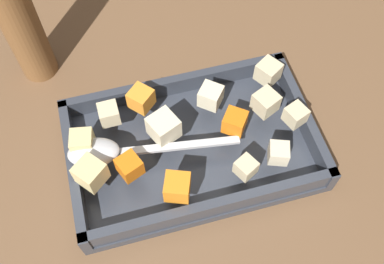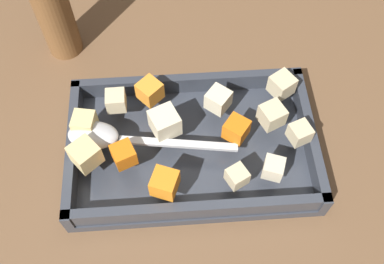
% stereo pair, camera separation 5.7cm
% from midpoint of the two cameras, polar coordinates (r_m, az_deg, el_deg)
% --- Properties ---
extents(ground_plane, '(4.00, 4.00, 0.00)m').
position_cam_midpoint_polar(ground_plane, '(0.61, -3.22, -3.09)').
color(ground_plane, brown).
extents(baking_dish, '(0.33, 0.20, 0.04)m').
position_cam_midpoint_polar(baking_dish, '(0.60, -2.68, -2.19)').
color(baking_dish, '#333842').
rests_on(baking_dish, ground_plane).
extents(carrot_chunk_under_handle, '(0.04, 0.04, 0.03)m').
position_cam_midpoint_polar(carrot_chunk_under_handle, '(0.53, -4.99, -7.35)').
color(carrot_chunk_under_handle, orange).
rests_on(carrot_chunk_under_handle, baking_dish).
extents(carrot_chunk_near_right, '(0.04, 0.04, 0.03)m').
position_cam_midpoint_polar(carrot_chunk_near_right, '(0.57, 2.83, 0.74)').
color(carrot_chunk_near_right, orange).
rests_on(carrot_chunk_near_right, baking_dish).
extents(carrot_chunk_mid_left, '(0.03, 0.03, 0.03)m').
position_cam_midpoint_polar(carrot_chunk_mid_left, '(0.55, -10.99, -4.62)').
color(carrot_chunk_mid_left, orange).
rests_on(carrot_chunk_mid_left, baking_dish).
extents(carrot_chunk_rim_edge, '(0.04, 0.04, 0.03)m').
position_cam_midpoint_polar(carrot_chunk_rim_edge, '(0.60, -9.28, 4.04)').
color(carrot_chunk_rim_edge, orange).
rests_on(carrot_chunk_rim_edge, baking_dish).
extents(potato_chunk_corner_ne, '(0.03, 0.03, 0.03)m').
position_cam_midpoint_polar(potato_chunk_corner_ne, '(0.58, -16.67, -1.50)').
color(potato_chunk_corner_ne, '#E0CC89').
rests_on(potato_chunk_corner_ne, baking_dish).
extents(potato_chunk_near_left, '(0.04, 0.04, 0.03)m').
position_cam_midpoint_polar(potato_chunk_near_left, '(0.56, -6.54, 0.35)').
color(potato_chunk_near_left, beige).
rests_on(potato_chunk_near_left, baking_dish).
extents(potato_chunk_front_center, '(0.03, 0.03, 0.03)m').
position_cam_midpoint_polar(potato_chunk_front_center, '(0.59, -13.34, 2.07)').
color(potato_chunk_front_center, beige).
rests_on(potato_chunk_front_center, baking_dish).
extents(potato_chunk_center, '(0.04, 0.04, 0.03)m').
position_cam_midpoint_polar(potato_chunk_center, '(0.62, 7.22, 7.50)').
color(potato_chunk_center, beige).
rests_on(potato_chunk_center, baking_dish).
extents(potato_chunk_back_center, '(0.04, 0.04, 0.03)m').
position_cam_midpoint_polar(potato_chunk_back_center, '(0.55, -15.80, -5.38)').
color(potato_chunk_back_center, '#E0CC89').
rests_on(potato_chunk_back_center, baking_dish).
extents(potato_chunk_heap_top, '(0.03, 0.03, 0.02)m').
position_cam_midpoint_polar(potato_chunk_heap_top, '(0.54, 3.99, -4.84)').
color(potato_chunk_heap_top, beige).
rests_on(potato_chunk_heap_top, baking_dish).
extents(potato_chunk_near_spoon, '(0.03, 0.03, 0.02)m').
position_cam_midpoint_polar(potato_chunk_near_spoon, '(0.59, 10.53, 1.93)').
color(potato_chunk_near_spoon, beige).
rests_on(potato_chunk_near_spoon, baking_dish).
extents(potato_chunk_far_left, '(0.04, 0.04, 0.03)m').
position_cam_midpoint_polar(potato_chunk_far_left, '(0.59, 6.76, 3.59)').
color(potato_chunk_far_left, beige).
rests_on(potato_chunk_far_left, baking_dish).
extents(potato_chunk_far_right, '(0.04, 0.04, 0.03)m').
position_cam_midpoint_polar(potato_chunk_far_right, '(0.59, -0.32, 4.42)').
color(potato_chunk_far_right, beige).
rests_on(potato_chunk_far_right, baking_dish).
extents(parsnip_chunk_mid_right, '(0.03, 0.03, 0.02)m').
position_cam_midpoint_polar(parsnip_chunk_mid_right, '(0.55, 8.24, -2.95)').
color(parsnip_chunk_mid_right, beige).
rests_on(parsnip_chunk_mid_right, baking_dish).
extents(serving_spoon, '(0.22, 0.06, 0.02)m').
position_cam_midpoint_polar(serving_spoon, '(0.57, -13.97, -2.69)').
color(serving_spoon, silver).
rests_on(serving_spoon, baking_dish).
extents(pepper_mill, '(0.05, 0.05, 0.25)m').
position_cam_midpoint_polar(pepper_mill, '(0.66, -24.21, 13.65)').
color(pepper_mill, brown).
rests_on(pepper_mill, ground_plane).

